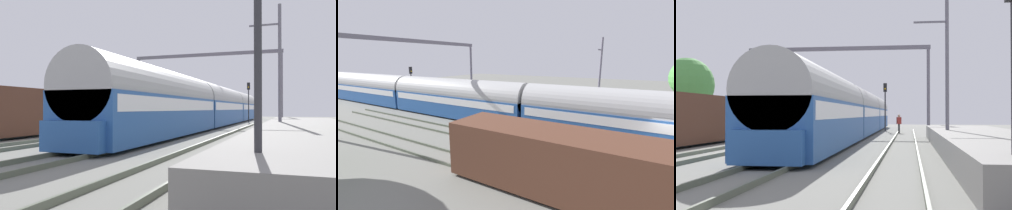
# 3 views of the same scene
# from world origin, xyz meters

# --- Properties ---
(ground) EXTENTS (120.00, 120.00, 0.00)m
(ground) POSITION_xyz_m (0.00, 0.00, 0.00)
(ground) COLOR slate
(track_east) EXTENTS (1.52, 60.00, 0.16)m
(track_east) POSITION_xyz_m (2.03, 0.00, 0.08)
(track_east) COLOR #5A6150
(track_east) RESTS_ON ground
(track_far_east) EXTENTS (1.52, 60.00, 0.16)m
(track_far_east) POSITION_xyz_m (6.10, 0.00, 0.08)
(track_far_east) COLOR #5A6150
(track_far_east) RESTS_ON ground
(platform) EXTENTS (4.40, 28.00, 0.90)m
(platform) POSITION_xyz_m (9.91, 2.00, 0.45)
(platform) COLOR gray
(platform) RESTS_ON ground
(passenger_train) EXTENTS (2.93, 49.20, 3.82)m
(passenger_train) POSITION_xyz_m (2.03, 18.47, 1.97)
(passenger_train) COLOR #28569E
(passenger_train) RESTS_ON ground
(freight_car) EXTENTS (2.80, 13.00, 2.70)m
(freight_car) POSITION_xyz_m (-6.10, 3.57, 1.47)
(freight_car) COLOR #563323
(freight_car) RESTS_ON ground
(person_crossing) EXTENTS (0.46, 0.38, 1.73)m
(person_crossing) POSITION_xyz_m (5.48, 23.08, 1.03)
(person_crossing) COLOR #393939
(person_crossing) RESTS_ON ground
(railway_signal_far) EXTENTS (0.36, 0.30, 4.96)m
(railway_signal_far) POSITION_xyz_m (3.95, 28.13, 3.18)
(railway_signal_far) COLOR #2D2D33
(railway_signal_far) RESTS_ON ground
(catenary_gantry) EXTENTS (16.59, 0.28, 7.86)m
(catenary_gantry) POSITION_xyz_m (0.00, 21.41, 5.91)
(catenary_gantry) COLOR slate
(catenary_gantry) RESTS_ON ground
(catenary_pole_east_mid) EXTENTS (1.90, 0.20, 8.00)m
(catenary_pole_east_mid) POSITION_xyz_m (8.45, 5.64, 4.15)
(catenary_pole_east_mid) COLOR slate
(catenary_pole_east_mid) RESTS_ON ground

